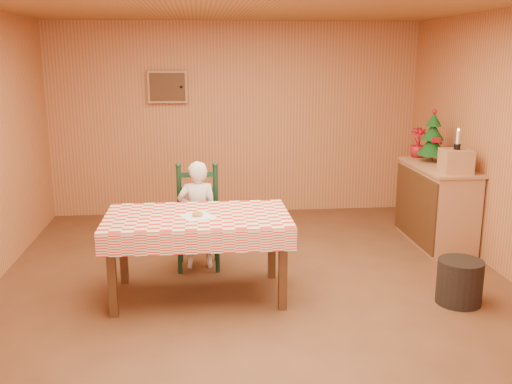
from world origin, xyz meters
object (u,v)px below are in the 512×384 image
at_px(dining_table, 198,224).
at_px(shelf_unit, 436,205).
at_px(seated_child, 198,215).
at_px(ladder_chair, 198,219).
at_px(storage_bin, 459,282).
at_px(crate, 456,161).
at_px(christmas_tree, 433,138).

xyz_separation_m(dining_table, shelf_unit, (2.75, 1.23, -0.22)).
relative_size(seated_child, shelf_unit, 0.91).
xyz_separation_m(ladder_chair, storage_bin, (2.30, -1.19, -0.30)).
xyz_separation_m(dining_table, crate, (2.76, 0.83, 0.37)).
distance_m(crate, christmas_tree, 0.67).
xyz_separation_m(ladder_chair, shelf_unit, (2.75, 0.44, -0.04)).
bearing_deg(crate, storage_bin, -110.36).
xyz_separation_m(crate, storage_bin, (-0.46, -1.23, -0.86)).
bearing_deg(crate, christmas_tree, 90.00).
distance_m(ladder_chair, shelf_unit, 2.78).
distance_m(seated_child, crate, 2.80).
relative_size(dining_table, seated_child, 1.47).
bearing_deg(shelf_unit, christmas_tree, 88.02).
xyz_separation_m(dining_table, seated_child, (0.00, 0.73, -0.13)).
distance_m(ladder_chair, storage_bin, 2.61).
height_order(dining_table, seated_child, seated_child).
relative_size(crate, storage_bin, 0.75).
relative_size(seated_child, storage_bin, 2.83).
bearing_deg(seated_child, christmas_tree, -164.83).
relative_size(ladder_chair, shelf_unit, 0.87).
xyz_separation_m(shelf_unit, storage_bin, (-0.45, -1.63, -0.27)).
height_order(seated_child, shelf_unit, seated_child).
bearing_deg(storage_bin, crate, 69.64).
bearing_deg(dining_table, seated_child, 90.00).
xyz_separation_m(seated_child, christmas_tree, (2.76, 0.75, 0.65)).
bearing_deg(christmas_tree, ladder_chair, -165.94).
bearing_deg(storage_bin, dining_table, 170.17).
bearing_deg(seated_child, dining_table, 90.00).
distance_m(ladder_chair, seated_child, 0.08).
distance_m(ladder_chair, crate, 2.81).
distance_m(ladder_chair, christmas_tree, 2.93).
distance_m(seated_child, shelf_unit, 2.80).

